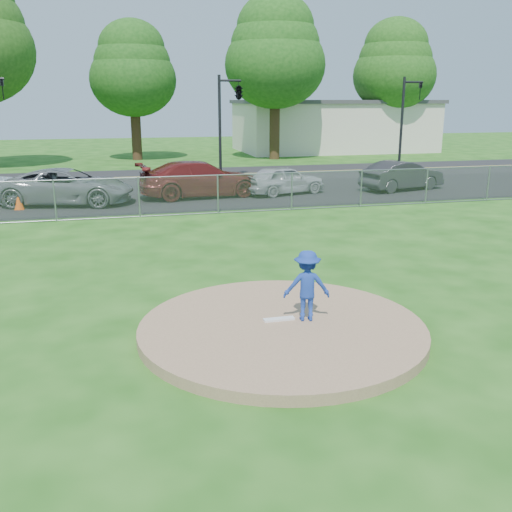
{
  "coord_description": "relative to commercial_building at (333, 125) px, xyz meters",
  "views": [
    {
      "loc": [
        -2.93,
        -9.6,
        4.28
      ],
      "look_at": [
        0.0,
        2.0,
        1.0
      ],
      "focal_mm": 40.0,
      "sensor_mm": 36.0,
      "label": 1
    }
  ],
  "objects": [
    {
      "name": "traffic_signal_center",
      "position": [
        -12.03,
        -16.0,
        2.45
      ],
      "size": [
        1.42,
        2.48,
        5.6
      ],
      "color": "black",
      "rests_on": "ground"
    },
    {
      "name": "commercial_building",
      "position": [
        0.0,
        0.0,
        0.0
      ],
      "size": [
        16.4,
        9.4,
        4.3
      ],
      "color": "beige",
      "rests_on": "ground"
    },
    {
      "name": "pitcher",
      "position": [
        -15.48,
        -37.88,
        -1.28
      ],
      "size": [
        0.97,
        0.68,
        1.37
      ],
      "primitive_type": "imported",
      "rotation": [
        0.0,
        0.0,
        2.93
      ],
      "color": "#1C3A9C",
      "rests_on": "pitchers_mound"
    },
    {
      "name": "street",
      "position": [
        -16.0,
        -14.0,
        -2.16
      ],
      "size": [
        60.0,
        7.0,
        0.01
      ],
      "primitive_type": "cube",
      "color": "black",
      "rests_on": "ground"
    },
    {
      "name": "parking_lot",
      "position": [
        -16.0,
        -21.5,
        -2.15
      ],
      "size": [
        50.0,
        8.0,
        0.01
      ],
      "primitive_type": "cube",
      "color": "black",
      "rests_on": "ground"
    },
    {
      "name": "chain_link_fence",
      "position": [
        -16.0,
        -26.0,
        -1.41
      ],
      "size": [
        40.0,
        0.06,
        1.5
      ],
      "primitive_type": "cube",
      "color": "gray",
      "rests_on": "ground"
    },
    {
      "name": "traffic_signal_right",
      "position": [
        -1.76,
        -16.0,
        1.2
      ],
      "size": [
        1.28,
        0.2,
        5.6
      ],
      "color": "black",
      "rests_on": "ground"
    },
    {
      "name": "tree_far_right",
      "position": [
        4.0,
        -3.0,
        4.9
      ],
      "size": [
        6.72,
        6.72,
        10.74
      ],
      "color": "#3A2615",
      "rests_on": "ground"
    },
    {
      "name": "traffic_cone",
      "position": [
        -22.64,
        -23.22,
        -1.79
      ],
      "size": [
        0.37,
        0.37,
        0.72
      ],
      "primitive_type": "cone",
      "color": "#FB5A0D",
      "rests_on": "parking_lot"
    },
    {
      "name": "parked_car_charcoal",
      "position": [
        -5.13,
        -22.23,
        -1.44
      ],
      "size": [
        4.53,
        2.59,
        1.41
      ],
      "primitive_type": "imported",
      "rotation": [
        0.0,
        0.0,
        1.84
      ],
      "color": "#28282A",
      "rests_on": "parking_lot"
    },
    {
      "name": "ground",
      "position": [
        -16.0,
        -28.0,
        -2.16
      ],
      "size": [
        120.0,
        120.0,
        0.0
      ],
      "primitive_type": "plane",
      "color": "#1A5011",
      "rests_on": "ground"
    },
    {
      "name": "tree_center",
      "position": [
        -17.0,
        -4.0,
        4.31
      ],
      "size": [
        6.16,
        6.16,
        9.84
      ],
      "color": "#372014",
      "rests_on": "ground"
    },
    {
      "name": "pitching_rubber",
      "position": [
        -16.0,
        -37.8,
        -1.94
      ],
      "size": [
        0.6,
        0.15,
        0.04
      ],
      "primitive_type": "cube",
      "color": "white",
      "rests_on": "pitchers_mound"
    },
    {
      "name": "pitchers_mound",
      "position": [
        -16.0,
        -38.0,
        -2.06
      ],
      "size": [
        5.4,
        5.4,
        0.2
      ],
      "primitive_type": "cylinder",
      "color": "#957051",
      "rests_on": "ground"
    },
    {
      "name": "parked_car_gray",
      "position": [
        -20.78,
        -22.44,
        -1.4
      ],
      "size": [
        5.85,
        3.65,
        1.51
      ],
      "primitive_type": "imported",
      "rotation": [
        0.0,
        0.0,
        1.35
      ],
      "color": "slate",
      "rests_on": "parking_lot"
    },
    {
      "name": "parked_car_darkred",
      "position": [
        -15.04,
        -21.89,
        -1.34
      ],
      "size": [
        5.81,
        2.9,
        1.62
      ],
      "primitive_type": "imported",
      "rotation": [
        0.0,
        0.0,
        1.69
      ],
      "color": "maroon",
      "rests_on": "parking_lot"
    },
    {
      "name": "tree_right",
      "position": [
        -7.0,
        -6.0,
        5.49
      ],
      "size": [
        7.28,
        7.28,
        11.63
      ],
      "color": "#362413",
      "rests_on": "ground"
    },
    {
      "name": "parked_car_pearl",
      "position": [
        -11.12,
        -22.06,
        -1.48
      ],
      "size": [
        4.2,
        2.62,
        1.33
      ],
      "primitive_type": "imported",
      "rotation": [
        0.0,
        0.0,
        1.86
      ],
      "color": "#B2B4B6",
      "rests_on": "parking_lot"
    }
  ]
}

